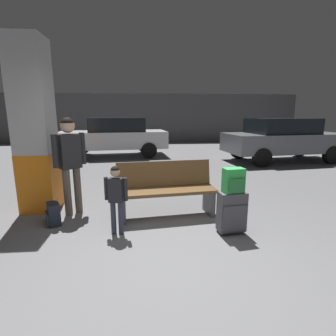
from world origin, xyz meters
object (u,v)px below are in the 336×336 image
object	(u,v)px
bench	(166,190)
backpack_dark_floor	(53,214)
backpack_bright	(234,181)
child	(116,193)
adult	(70,156)
structural_pillar	(35,128)
parked_car_far	(114,136)
suitcase	(232,212)
parked_car_side	(283,139)

from	to	relation	value
bench	backpack_dark_floor	xyz separation A→B (m)	(-1.75, -0.22, -0.28)
backpack_bright	child	world-z (taller)	child
adult	backpack_dark_floor	distance (m)	0.95
structural_pillar	parked_car_far	size ratio (longest dim) A/B	0.68
suitcase	backpack_bright	world-z (taller)	backpack_bright
bench	suitcase	bearing A→B (deg)	-41.31
backpack_dark_floor	bench	bearing A→B (deg)	7.28
structural_pillar	child	world-z (taller)	structural_pillar
parked_car_far	structural_pillar	bearing A→B (deg)	-96.39
child	parked_car_side	world-z (taller)	parked_car_side
bench	parked_car_side	xyz separation A→B (m)	(4.52, 4.61, 0.36)
structural_pillar	child	bearing A→B (deg)	-37.96
child	parked_car_side	bearing A→B (deg)	44.81
adult	backpack_dark_floor	xyz separation A→B (m)	(-0.19, -0.44, -0.83)
structural_pillar	suitcase	bearing A→B (deg)	-22.34
structural_pillar	backpack_bright	xyz separation A→B (m)	(3.04, -1.25, -0.66)
backpack_bright	parked_car_side	distance (m)	6.50
structural_pillar	suitcase	size ratio (longest dim) A/B	4.77
suitcase	parked_car_side	distance (m)	6.52
bench	child	distance (m)	0.99
bench	structural_pillar	bearing A→B (deg)	167.25
child	adult	world-z (taller)	adult
structural_pillar	bench	size ratio (longest dim) A/B	1.74
bench	suitcase	distance (m)	1.15
suitcase	backpack_dark_floor	world-z (taller)	suitcase
bench	child	xyz separation A→B (m)	(-0.74, -0.62, 0.16)
adult	structural_pillar	bearing A→B (deg)	155.58
backpack_dark_floor	parked_car_far	bearing A→B (deg)	88.05
parked_car_far	backpack_dark_floor	bearing A→B (deg)	-91.95
suitcase	backpack_bright	distance (m)	0.45
structural_pillar	parked_car_far	world-z (taller)	structural_pillar
child	structural_pillar	bearing A→B (deg)	142.04
suitcase	bench	bearing A→B (deg)	138.69
suitcase	adult	size ratio (longest dim) A/B	0.38
bench	parked_car_side	size ratio (longest dim) A/B	0.39
parked_car_side	suitcase	bearing A→B (deg)	-124.34
structural_pillar	child	xyz separation A→B (m)	(1.43, -1.12, -0.82)
child	parked_car_far	distance (m)	6.95
backpack_bright	adult	distance (m)	2.62
suitcase	child	xyz separation A→B (m)	(-1.60, 0.13, 0.28)
parked_car_far	child	bearing A→B (deg)	-83.53
suitcase	parked_car_far	world-z (taller)	parked_car_far
backpack_bright	parked_car_far	world-z (taller)	parked_car_far
backpack_dark_floor	backpack_bright	bearing A→B (deg)	-11.52
backpack_bright	backpack_dark_floor	size ratio (longest dim) A/B	1.00
bench	adult	xyz separation A→B (m)	(-1.56, 0.21, 0.55)
suitcase	backpack_dark_floor	size ratio (longest dim) A/B	1.78
parked_car_far	suitcase	bearing A→B (deg)	-71.26
backpack_bright	parked_car_side	size ratio (longest dim) A/B	0.08
child	suitcase	bearing A→B (deg)	-4.66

